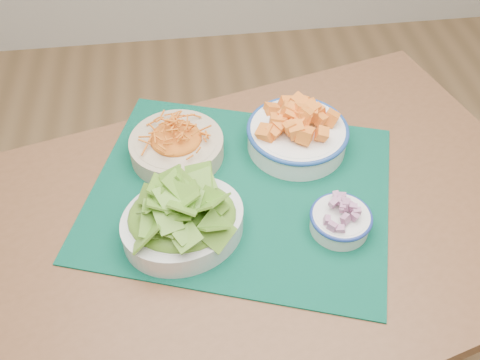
{
  "coord_description": "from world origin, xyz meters",
  "views": [
    {
      "loc": [
        -0.32,
        -0.51,
        1.57
      ],
      "look_at": [
        -0.23,
        0.22,
        0.78
      ],
      "focal_mm": 40.0,
      "sensor_mm": 36.0,
      "label": 1
    }
  ],
  "objects_px": {
    "table": "(266,245)",
    "onion_bowl": "(341,218)",
    "placemat": "(240,191)",
    "squash_bowl": "(298,130)",
    "carrot_bowl": "(176,143)",
    "lettuce_bowl": "(182,215)"
  },
  "relations": [
    {
      "from": "table",
      "to": "placemat",
      "type": "relative_size",
      "value": 2.17
    },
    {
      "from": "table",
      "to": "squash_bowl",
      "type": "distance_m",
      "value": 0.26
    },
    {
      "from": "table",
      "to": "onion_bowl",
      "type": "xyz_separation_m",
      "value": [
        0.13,
        -0.06,
        0.14
      ]
    },
    {
      "from": "placemat",
      "to": "onion_bowl",
      "type": "height_order",
      "value": "onion_bowl"
    },
    {
      "from": "placemat",
      "to": "squash_bowl",
      "type": "height_order",
      "value": "squash_bowl"
    },
    {
      "from": "carrot_bowl",
      "to": "lettuce_bowl",
      "type": "relative_size",
      "value": 0.9
    },
    {
      "from": "placemat",
      "to": "onion_bowl",
      "type": "distance_m",
      "value": 0.22
    },
    {
      "from": "table",
      "to": "placemat",
      "type": "height_order",
      "value": "placemat"
    },
    {
      "from": "carrot_bowl",
      "to": "squash_bowl",
      "type": "bearing_deg",
      "value": -1.44
    },
    {
      "from": "table",
      "to": "placemat",
      "type": "xyz_separation_m",
      "value": [
        -0.05,
        0.07,
        0.11
      ]
    },
    {
      "from": "carrot_bowl",
      "to": "onion_bowl",
      "type": "distance_m",
      "value": 0.38
    },
    {
      "from": "table",
      "to": "lettuce_bowl",
      "type": "height_order",
      "value": "lettuce_bowl"
    },
    {
      "from": "placemat",
      "to": "lettuce_bowl",
      "type": "distance_m",
      "value": 0.16
    },
    {
      "from": "table",
      "to": "onion_bowl",
      "type": "distance_m",
      "value": 0.2
    },
    {
      "from": "placemat",
      "to": "carrot_bowl",
      "type": "relative_size",
      "value": 2.3
    },
    {
      "from": "lettuce_bowl",
      "to": "squash_bowl",
      "type": "bearing_deg",
      "value": 16.94
    },
    {
      "from": "placemat",
      "to": "onion_bowl",
      "type": "relative_size",
      "value": 4.23
    },
    {
      "from": "carrot_bowl",
      "to": "onion_bowl",
      "type": "xyz_separation_m",
      "value": [
        0.3,
        -0.24,
        -0.01
      ]
    },
    {
      "from": "placemat",
      "to": "squash_bowl",
      "type": "distance_m",
      "value": 0.19
    },
    {
      "from": "placemat",
      "to": "onion_bowl",
      "type": "bearing_deg",
      "value": -15.97
    },
    {
      "from": "carrot_bowl",
      "to": "lettuce_bowl",
      "type": "xyz_separation_m",
      "value": [
        0.0,
        -0.21,
        0.02
      ]
    },
    {
      "from": "placemat",
      "to": "squash_bowl",
      "type": "bearing_deg",
      "value": 57.58
    }
  ]
}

